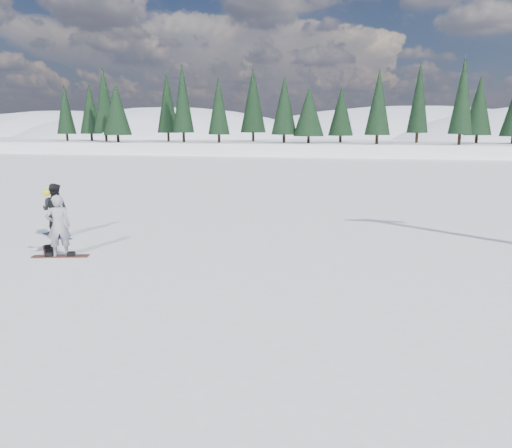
% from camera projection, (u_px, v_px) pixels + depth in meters
% --- Properties ---
extents(ground, '(420.00, 420.00, 0.00)m').
position_uv_depth(ground, '(60.00, 257.00, 13.52)').
color(ground, white).
rests_on(ground, ground).
extents(alpine_backdrop, '(412.50, 227.00, 53.20)m').
position_uv_depth(alpine_backdrop, '(324.00, 172.00, 199.52)').
color(alpine_backdrop, white).
rests_on(alpine_backdrop, ground).
extents(snowboarder_woman, '(0.74, 0.69, 1.85)m').
position_uv_depth(snowboarder_woman, '(58.00, 226.00, 13.40)').
color(snowboarder_woman, gray).
rests_on(snowboarder_woman, ground).
extents(snowboarder_man, '(0.90, 0.73, 1.72)m').
position_uv_depth(snowboarder_man, '(55.00, 210.00, 15.91)').
color(snowboarder_man, black).
rests_on(snowboarder_man, ground).
extents(snowboard_woman, '(1.52, 0.70, 0.03)m').
position_uv_depth(snowboard_woman, '(61.00, 256.00, 13.56)').
color(snowboard_woman, maroon).
rests_on(snowboard_woman, ground).
extents(snowboard_man, '(1.44, 0.98, 0.03)m').
position_uv_depth(snowboard_man, '(57.00, 236.00, 16.07)').
color(snowboard_man, navy).
rests_on(snowboard_man, ground).
extents(snowboard_loose_b, '(1.15, 1.35, 0.03)m').
position_uv_depth(snowboard_loose_b, '(49.00, 251.00, 14.13)').
color(snowboard_loose_b, maroon).
rests_on(snowboard_loose_b, ground).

